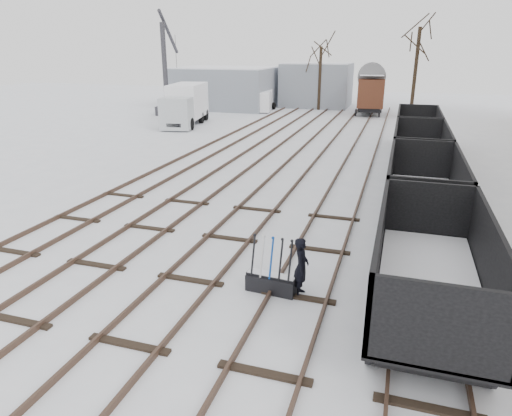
{
  "coord_description": "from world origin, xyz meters",
  "views": [
    {
      "loc": [
        5.04,
        -9.97,
        5.98
      ],
      "look_at": [
        0.93,
        2.98,
        1.2
      ],
      "focal_mm": 32.0,
      "sensor_mm": 36.0,
      "label": 1
    }
  ],
  "objects_px": {
    "ground_frame": "(271,282)",
    "panel_van": "(261,100)",
    "box_van_wagon": "(370,91)",
    "worker": "(301,267)",
    "crane": "(167,88)",
    "freight_wagon_a": "(429,283)",
    "lorry": "(185,104)"
  },
  "relations": [
    {
      "from": "freight_wagon_a",
      "to": "lorry",
      "type": "bearing_deg",
      "value": 126.45
    },
    {
      "from": "ground_frame",
      "to": "crane",
      "type": "bearing_deg",
      "value": 127.1
    },
    {
      "from": "ground_frame",
      "to": "lorry",
      "type": "distance_m",
      "value": 27.78
    },
    {
      "from": "ground_frame",
      "to": "box_van_wagon",
      "type": "xyz_separation_m",
      "value": [
        -0.28,
        34.88,
        1.86
      ]
    },
    {
      "from": "lorry",
      "to": "crane",
      "type": "bearing_deg",
      "value": 119.13
    },
    {
      "from": "box_van_wagon",
      "to": "crane",
      "type": "relative_size",
      "value": 0.55
    },
    {
      "from": "ground_frame",
      "to": "worker",
      "type": "distance_m",
      "value": 0.9
    },
    {
      "from": "box_van_wagon",
      "to": "worker",
      "type": "bearing_deg",
      "value": -93.46
    },
    {
      "from": "freight_wagon_a",
      "to": "lorry",
      "type": "xyz_separation_m",
      "value": [
        -17.78,
        24.07,
        0.71
      ]
    },
    {
      "from": "ground_frame",
      "to": "lorry",
      "type": "relative_size",
      "value": 0.2
    },
    {
      "from": "freight_wagon_a",
      "to": "box_van_wagon",
      "type": "height_order",
      "value": "box_van_wagon"
    },
    {
      "from": "freight_wagon_a",
      "to": "box_van_wagon",
      "type": "relative_size",
      "value": 1.21
    },
    {
      "from": "ground_frame",
      "to": "freight_wagon_a",
      "type": "bearing_deg",
      "value": 2.76
    },
    {
      "from": "ground_frame",
      "to": "panel_van",
      "type": "distance_m",
      "value": 35.94
    },
    {
      "from": "lorry",
      "to": "worker",
      "type": "bearing_deg",
      "value": -68.76
    },
    {
      "from": "box_van_wagon",
      "to": "crane",
      "type": "bearing_deg",
      "value": -167.66
    },
    {
      "from": "panel_van",
      "to": "worker",
      "type": "bearing_deg",
      "value": -82.91
    },
    {
      "from": "worker",
      "to": "crane",
      "type": "relative_size",
      "value": 0.17
    },
    {
      "from": "ground_frame",
      "to": "panel_van",
      "type": "height_order",
      "value": "panel_van"
    },
    {
      "from": "box_van_wagon",
      "to": "freight_wagon_a",
      "type": "bearing_deg",
      "value": -88.59
    },
    {
      "from": "freight_wagon_a",
      "to": "lorry",
      "type": "relative_size",
      "value": 0.83
    },
    {
      "from": "lorry",
      "to": "panel_van",
      "type": "xyz_separation_m",
      "value": [
        3.29,
        10.35,
        -0.64
      ]
    },
    {
      "from": "crane",
      "to": "worker",
      "type": "bearing_deg",
      "value": -67.9
    },
    {
      "from": "freight_wagon_a",
      "to": "box_van_wagon",
      "type": "bearing_deg",
      "value": 96.55
    },
    {
      "from": "box_van_wagon",
      "to": "crane",
      "type": "height_order",
      "value": "crane"
    },
    {
      "from": "worker",
      "to": "crane",
      "type": "distance_m",
      "value": 34.85
    },
    {
      "from": "freight_wagon_a",
      "to": "lorry",
      "type": "distance_m",
      "value": 29.94
    },
    {
      "from": "ground_frame",
      "to": "freight_wagon_a",
      "type": "xyz_separation_m",
      "value": [
        3.75,
        -0.14,
        0.67
      ]
    },
    {
      "from": "worker",
      "to": "box_van_wagon",
      "type": "relative_size",
      "value": 0.31
    },
    {
      "from": "ground_frame",
      "to": "worker",
      "type": "bearing_deg",
      "value": 12.47
    },
    {
      "from": "freight_wagon_a",
      "to": "crane",
      "type": "xyz_separation_m",
      "value": [
        -22.13,
        29.31,
        1.47
      ]
    },
    {
      "from": "worker",
      "to": "lorry",
      "type": "xyz_separation_m",
      "value": [
        -14.79,
        23.83,
        0.88
      ]
    }
  ]
}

